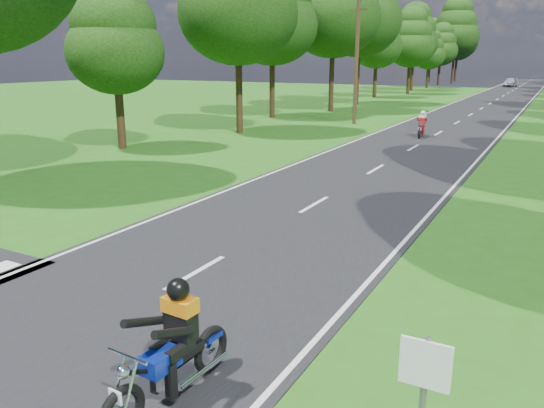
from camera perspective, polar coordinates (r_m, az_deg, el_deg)
The scene contains 9 objects.
ground at distance 9.83m, azimuth -15.24°, elevation -11.18°, with size 160.00×160.00×0.00m, color #265613.
main_road at distance 56.74m, azimuth 22.41°, elevation 9.96°, with size 7.00×140.00×0.02m, color black.
road_markings at distance 54.90m, azimuth 22.04°, elevation 9.86°, with size 7.40×140.00×0.01m.
treeline at distance 66.58m, azimuth 25.51°, elevation 17.42°, with size 40.00×115.35×14.78m.
telegraph_pole at distance 36.36m, azimuth 9.07°, elevation 14.88°, with size 1.20×0.26×8.00m.
road_sign at distance 5.21m, azimuth 15.85°, elevation -19.98°, with size 0.45×0.07×2.00m.
rider_near_blue at distance 7.01m, azimuth -11.04°, elevation -14.61°, with size 0.66×1.97×1.64m, color navy, non-canonical shape.
rider_far_red at distance 31.16m, azimuth 15.81°, elevation 8.30°, with size 0.58×1.75×1.46m, color maroon, non-canonical shape.
distant_car at distance 91.39m, azimuth 24.28°, elevation 11.87°, with size 1.67×4.16×1.42m, color silver.
Camera 1 is at (6.26, -6.23, 4.32)m, focal length 35.00 mm.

